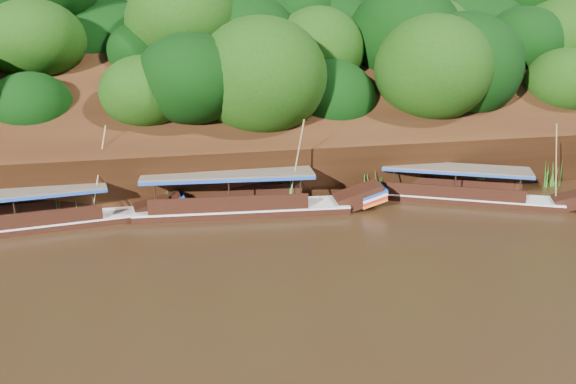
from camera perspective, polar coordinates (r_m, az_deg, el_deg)
The scene contains 6 objects.
ground at distance 26.53m, azimuth 2.90°, elevation -7.44°, with size 160.00×160.00×0.00m, color black.
riverbank at distance 47.28m, azimuth -4.71°, elevation 5.86°, with size 120.00×30.06×19.40m.
boat_0 at distance 37.22m, azimuth 18.63°, elevation -0.26°, with size 12.89×7.78×5.78m.
boat_1 at distance 33.37m, azimuth -3.36°, elevation -1.17°, with size 15.07×3.77×6.29m.
boat_2 at distance 33.78m, azimuth -23.22°, elevation -2.48°, with size 14.37×3.72×5.87m.
reeds at distance 34.26m, azimuth -6.35°, elevation -0.21°, with size 49.87×2.32×2.26m.
Camera 1 is at (-6.80, -23.18, 10.96)m, focal length 35.00 mm.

